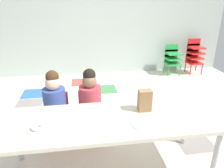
{
  "coord_description": "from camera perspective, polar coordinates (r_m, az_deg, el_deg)",
  "views": [
    {
      "loc": [
        -0.44,
        -2.46,
        1.67
      ],
      "look_at": [
        -0.14,
        -0.5,
        0.86
      ],
      "focal_mm": 34.0,
      "sensor_mm": 36.0,
      "label": 1
    }
  ],
  "objects": [
    {
      "name": "kid_chair_red_stack",
      "position": [
        5.35,
        21.31,
        7.52
      ],
      "size": [
        0.32,
        0.3,
        0.8
      ],
      "color": "red",
      "rests_on": "ground_plane"
    },
    {
      "name": "back_wall",
      "position": [
        4.9,
        -3.59,
        18.09
      ],
      "size": [
        5.87,
        0.1,
        2.66
      ],
      "primitive_type": "cube",
      "color": "#B2C1B7",
      "rests_on": "ground_plane"
    },
    {
      "name": "ground_plane",
      "position": [
        3.01,
        1.22,
        -11.74
      ],
      "size": [
        5.87,
        4.82,
        0.02
      ],
      "color": "silver"
    },
    {
      "name": "donut_powdered_on_plate",
      "position": [
        1.97,
        -19.33,
        -10.85
      ],
      "size": [
        0.12,
        0.12,
        0.03
      ],
      "primitive_type": "torus",
      "color": "white",
      "rests_on": "craft_table"
    },
    {
      "name": "craft_table",
      "position": [
        2.05,
        -0.57,
        -10.46
      ],
      "size": [
        2.07,
        0.71,
        0.61
      ],
      "color": "beige",
      "rests_on": "ground_plane"
    },
    {
      "name": "seated_child_near_camera",
      "position": [
        2.57,
        -15.13,
        -4.36
      ],
      "size": [
        0.33,
        0.33,
        0.92
      ],
      "color": "red",
      "rests_on": "ground_plane"
    },
    {
      "name": "paper_plate_near_edge",
      "position": [
        1.98,
        -19.26,
        -11.35
      ],
      "size": [
        0.18,
        0.18,
        0.01
      ],
      "primitive_type": "cylinder",
      "color": "white",
      "rests_on": "craft_table"
    },
    {
      "name": "paper_bag_brown",
      "position": [
        2.14,
        8.79,
        -4.4
      ],
      "size": [
        0.13,
        0.09,
        0.22
      ],
      "primitive_type": "cube",
      "color": "#9E754C",
      "rests_on": "craft_table"
    },
    {
      "name": "paper_plate_center_table",
      "position": [
        1.95,
        7.99,
        -10.73
      ],
      "size": [
        0.18,
        0.18,
        0.01
      ],
      "primitive_type": "cylinder",
      "color": "white",
      "rests_on": "craft_table"
    },
    {
      "name": "kid_chair_green_stack",
      "position": [
        5.13,
        15.96,
        6.88
      ],
      "size": [
        0.32,
        0.3,
        0.68
      ],
      "color": "green",
      "rests_on": "ground_plane"
    },
    {
      "name": "seated_child_middle_seat",
      "position": [
        2.55,
        -5.86,
        -3.88
      ],
      "size": [
        0.34,
        0.34,
        0.92
      ],
      "color": "red",
      "rests_on": "ground_plane"
    }
  ]
}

